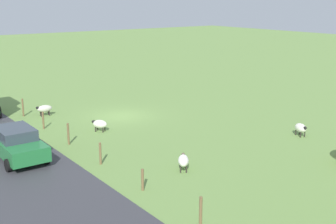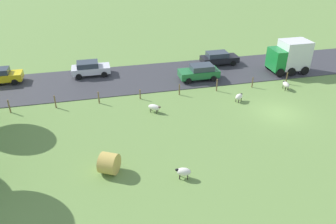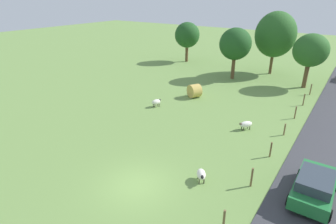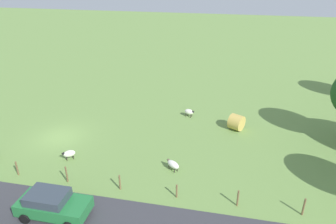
{
  "view_description": "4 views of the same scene",
  "coord_description": "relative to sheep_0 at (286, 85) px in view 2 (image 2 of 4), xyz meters",
  "views": [
    {
      "loc": [
        15.35,
        26.84,
        8.19
      ],
      "look_at": [
        -0.5,
        5.14,
        1.3
      ],
      "focal_mm": 47.31,
      "sensor_mm": 36.0,
      "label": 1
    },
    {
      "loc": [
        -22.55,
        15.5,
        14.32
      ],
      "look_at": [
        0.6,
        10.04,
        1.05
      ],
      "focal_mm": 34.81,
      "sensor_mm": 36.0,
      "label": 2
    },
    {
      "loc": [
        9.18,
        -10.1,
        10.56
      ],
      "look_at": [
        -3.11,
        7.78,
        1.28
      ],
      "focal_mm": 29.69,
      "sensor_mm": 36.0,
      "label": 3
    },
    {
      "loc": [
        21.6,
        14.4,
        13.97
      ],
      "look_at": [
        -4.21,
        8.99,
        1.42
      ],
      "focal_mm": 33.27,
      "sensor_mm": 36.0,
      "label": 4
    }
  ],
  "objects": [
    {
      "name": "fence_post_6",
      "position": [
        1.27,
        22.78,
        0.09
      ],
      "size": [
        0.12,
        0.12,
        1.24
      ],
      "primitive_type": "cylinder",
      "color": "brown",
      "rests_on": "ground_plane"
    },
    {
      "name": "sheep_0",
      "position": [
        0.0,
        0.0,
        0.0
      ],
      "size": [
        1.18,
        0.62,
        0.8
      ],
      "color": "beige",
      "rests_on": "ground_plane"
    },
    {
      "name": "car_2",
      "position": [
        4.45,
        7.87,
        0.37
      ],
      "size": [
        2.14,
        4.31,
        1.63
      ],
      "color": "#237238",
      "rests_on": "road_strip"
    },
    {
      "name": "truck_0",
      "position": [
        4.21,
        -2.71,
        1.4
      ],
      "size": [
        2.77,
        4.27,
        3.61
      ],
      "color": "#197F33",
      "rests_on": "road_strip"
    },
    {
      "name": "fence_post_2",
      "position": [
        1.27,
        7.05,
        0.1
      ],
      "size": [
        0.12,
        0.12,
        1.27
      ],
      "primitive_type": "cylinder",
      "color": "brown",
      "rests_on": "ground_plane"
    },
    {
      "name": "sheep_1",
      "position": [
        -1.4,
        5.8,
        -0.05
      ],
      "size": [
        0.97,
        1.06,
        0.75
      ],
      "color": "silver",
      "rests_on": "ground_plane"
    },
    {
      "name": "fence_post_4",
      "position": [
        1.27,
        14.91,
        -0.03
      ],
      "size": [
        0.12,
        0.12,
        1.0
      ],
      "primitive_type": "cylinder",
      "color": "brown",
      "rests_on": "ground_plane"
    },
    {
      "name": "ground_plane",
      "position": [
        -4.35,
        3.28,
        -0.53
      ],
      "size": [
        160.0,
        160.0,
        0.0
      ],
      "primitive_type": "plane",
      "color": "#6B8E47"
    },
    {
      "name": "car_3",
      "position": [
        8.26,
        4.17,
        0.34
      ],
      "size": [
        2.12,
        4.45,
        1.55
      ],
      "color": "black",
      "rests_on": "road_strip"
    },
    {
      "name": "fence_post_7",
      "position": [
        1.27,
        26.71,
        0.1
      ],
      "size": [
        0.12,
        0.12,
        1.27
      ],
      "primitive_type": "cylinder",
      "color": "brown",
      "rests_on": "ground_plane"
    },
    {
      "name": "sheep_3",
      "position": [
        -1.64,
        14.1,
        -0.04
      ],
      "size": [
        1.08,
        1.2,
        0.76
      ],
      "color": "white",
      "rests_on": "ground_plane"
    },
    {
      "name": "fence_post_5",
      "position": [
        1.27,
        18.84,
        0.06
      ],
      "size": [
        0.12,
        0.12,
        1.18
      ],
      "primitive_type": "cylinder",
      "color": "brown",
      "rests_on": "ground_plane"
    },
    {
      "name": "fence_post_0",
      "position": [
        1.27,
        -0.82,
        0.11
      ],
      "size": [
        0.12,
        0.12,
        1.29
      ],
      "primitive_type": "cylinder",
      "color": "brown",
      "rests_on": "ground_plane"
    },
    {
      "name": "car_0",
      "position": [
        8.35,
        19.43,
        0.35
      ],
      "size": [
        2.16,
        4.2,
        1.59
      ],
      "color": "silver",
      "rests_on": "road_strip"
    },
    {
      "name": "hay_bale_0",
      "position": [
        -9.13,
        18.64,
        0.19
      ],
      "size": [
        1.81,
        1.69,
        1.45
      ],
      "primitive_type": "cylinder",
      "rotation": [
        1.57,
        0.0,
        2.65
      ],
      "color": "tan",
      "rests_on": "ground_plane"
    },
    {
      "name": "sheep_2",
      "position": [
        -10.88,
        13.95,
        -0.01
      ],
      "size": [
        0.81,
        1.11,
        0.79
      ],
      "color": "silver",
      "rests_on": "ground_plane"
    },
    {
      "name": "fence_post_3",
      "position": [
        1.27,
        10.98,
        0.04
      ],
      "size": [
        0.12,
        0.12,
        1.15
      ],
      "primitive_type": "cylinder",
      "color": "brown",
      "rests_on": "ground_plane"
    },
    {
      "name": "car_1",
      "position": [
        8.28,
        28.71,
        0.37
      ],
      "size": [
        1.95,
        4.15,
        1.63
      ],
      "color": "yellow",
      "rests_on": "road_strip"
    },
    {
      "name": "road_strip",
      "position": [
        6.3,
        3.28,
        -0.5
      ],
      "size": [
        8.0,
        80.0,
        0.06
      ],
      "primitive_type": "cube",
      "color": "#38383D",
      "rests_on": "ground_plane"
    },
    {
      "name": "fence_post_1",
      "position": [
        1.27,
        3.11,
        0.04
      ],
      "size": [
        0.12,
        0.12,
        1.14
      ],
      "primitive_type": "cylinder",
      "color": "brown",
      "rests_on": "ground_plane"
    }
  ]
}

